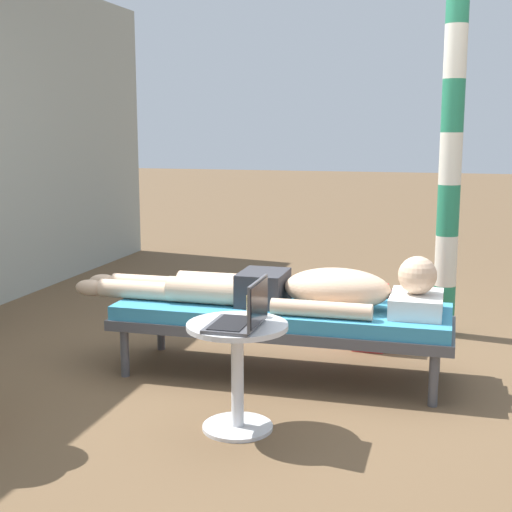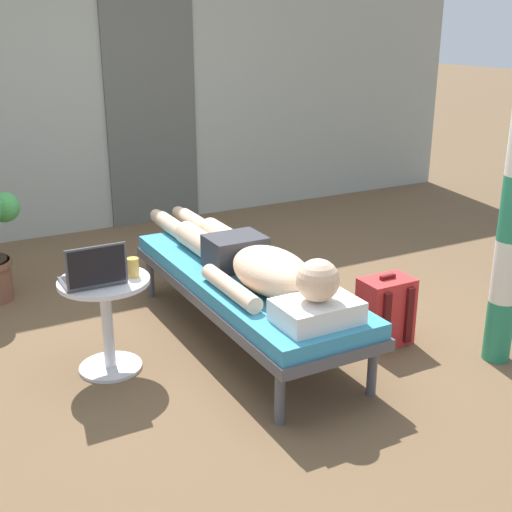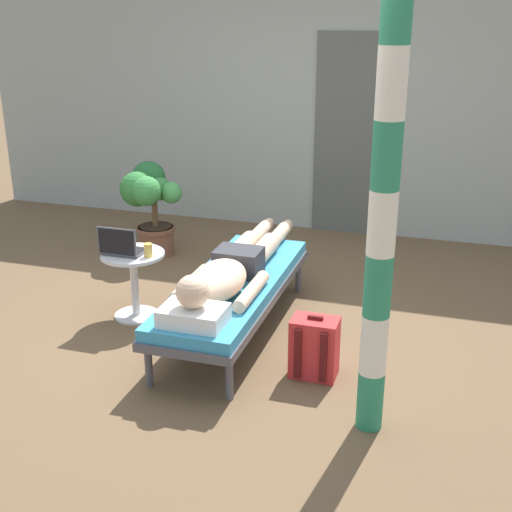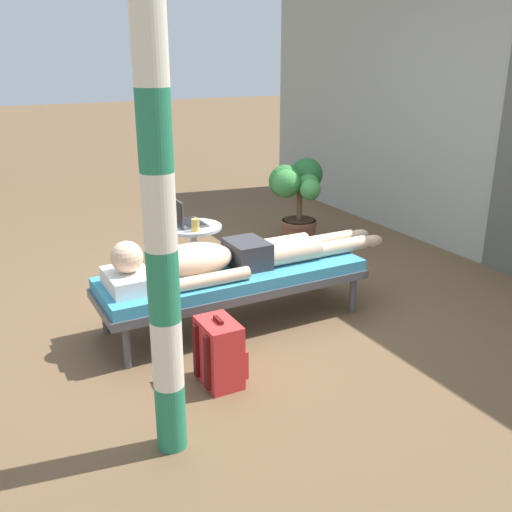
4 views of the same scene
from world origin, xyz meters
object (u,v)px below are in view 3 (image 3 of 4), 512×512
Objects in this scene: drink_glass at (148,250)px; potted_plant at (150,200)px; laptop at (122,247)px; lounge_chair at (234,289)px; porch_post at (382,223)px; person_reclining at (230,271)px; side_table at (134,274)px; backpack at (314,348)px.

potted_plant is at bearing 115.36° from drink_glass.
laptop is 0.21m from drink_glass.
lounge_chair is 1.68m from porch_post.
drink_glass is at bearing 153.68° from porch_post.
drink_glass is at bearing 174.17° from person_reclining.
laptop reaches higher than lounge_chair.
porch_post is (1.94, -0.92, 0.87)m from side_table.
person_reclining is 21.30× the size of drink_glass.
potted_plant is (-0.64, 1.36, -0.03)m from drink_glass.
person_reclining is at bearing -47.49° from potted_plant.
lounge_chair is 3.71× the size of side_table.
laptop reaches higher than person_reclining.
lounge_chair is at bearing 148.27° from backpack.
drink_glass reaches higher than backpack.
backpack is 1.20m from porch_post.
side_table is at bearing 166.61° from drink_glass.
person_reclining is 2.48× the size of potted_plant.
potted_plant is at bearing 132.51° from person_reclining.
drink_glass is at bearing -64.64° from potted_plant.
laptop is (-0.06, -0.05, 0.23)m from side_table.
side_table is at bearing 172.75° from person_reclining.
laptop is at bearing -178.27° from lounge_chair.
porch_post is at bearing -35.98° from person_reclining.
drink_glass is 0.24× the size of backpack.
drink_glass is (0.15, -0.04, 0.22)m from side_table.
potted_plant is at bearing 134.13° from lounge_chair.
potted_plant reaches higher than laptop.
laptop is at bearing -72.48° from potted_plant.
potted_plant is 3.38m from porch_post.
porch_post reaches higher than lounge_chair.
laptop is (-0.87, 0.05, 0.07)m from person_reclining.
laptop is 0.13× the size of porch_post.
lounge_chair is at bearing 0.93° from drink_glass.
laptop is at bearing 165.53° from backpack.
drink_glass is at bearing -13.39° from side_table.
porch_post is at bearing -47.36° from backpack.
drink_glass is (0.21, 0.02, -0.01)m from laptop.
person_reclining is 1.56m from porch_post.
backpack reaches higher than lounge_chair.
side_table is 1.59m from backpack.
porch_post reaches higher than potted_plant.
porch_post reaches higher than drink_glass.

